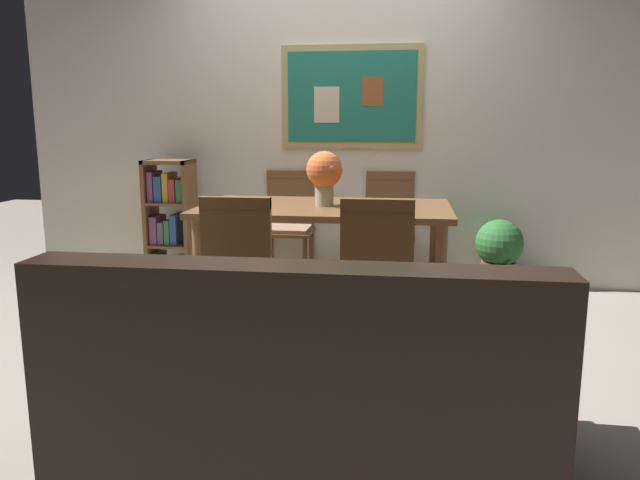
% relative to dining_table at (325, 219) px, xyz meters
% --- Properties ---
extents(ground_plane, '(12.00, 12.00, 0.00)m').
position_rel_dining_table_xyz_m(ground_plane, '(0.02, -0.51, -0.66)').
color(ground_plane, gray).
extents(wall_back_with_painting, '(5.20, 0.14, 2.60)m').
position_rel_dining_table_xyz_m(wall_back_with_painting, '(0.02, 0.93, 0.64)').
color(wall_back_with_painting, silver).
rests_on(wall_back_with_painting, ground_plane).
extents(dining_table, '(1.65, 0.95, 0.75)m').
position_rel_dining_table_xyz_m(dining_table, '(0.00, 0.00, 0.00)').
color(dining_table, brown).
rests_on(dining_table, ground_plane).
extents(dining_chair_far_right, '(0.40, 0.41, 0.91)m').
position_rel_dining_table_xyz_m(dining_chair_far_right, '(0.41, 0.79, -0.12)').
color(dining_chair_far_right, brown).
rests_on(dining_chair_far_right, ground_plane).
extents(dining_chair_far_left, '(0.40, 0.41, 0.91)m').
position_rel_dining_table_xyz_m(dining_chair_far_left, '(-0.39, 0.77, -0.12)').
color(dining_chair_far_left, brown).
rests_on(dining_chair_far_left, ground_plane).
extents(dining_chair_near_right, '(0.40, 0.41, 0.91)m').
position_rel_dining_table_xyz_m(dining_chair_near_right, '(0.39, -0.79, -0.12)').
color(dining_chair_near_right, brown).
rests_on(dining_chair_near_right, ground_plane).
extents(dining_chair_near_left, '(0.40, 0.41, 0.91)m').
position_rel_dining_table_xyz_m(dining_chair_near_left, '(-0.36, -0.81, -0.12)').
color(dining_chair_near_left, brown).
rests_on(dining_chair_near_left, ground_plane).
extents(leather_couch, '(1.80, 0.84, 0.84)m').
position_rel_dining_table_xyz_m(leather_couch, '(0.16, -1.85, -0.35)').
color(leather_couch, black).
rests_on(leather_couch, ground_plane).
extents(bookshelf, '(0.36, 0.28, 1.00)m').
position_rel_dining_table_xyz_m(bookshelf, '(-1.31, 0.58, -0.18)').
color(bookshelf, brown).
rests_on(bookshelf, ground_plane).
extents(potted_ivy, '(0.36, 0.36, 0.59)m').
position_rel_dining_table_xyz_m(potted_ivy, '(1.24, 0.68, -0.34)').
color(potted_ivy, brown).
rests_on(potted_ivy, ground_plane).
extents(flower_vase, '(0.24, 0.24, 0.36)m').
position_rel_dining_table_xyz_m(flower_vase, '(-0.00, -0.01, 0.31)').
color(flower_vase, tan).
rests_on(flower_vase, dining_table).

